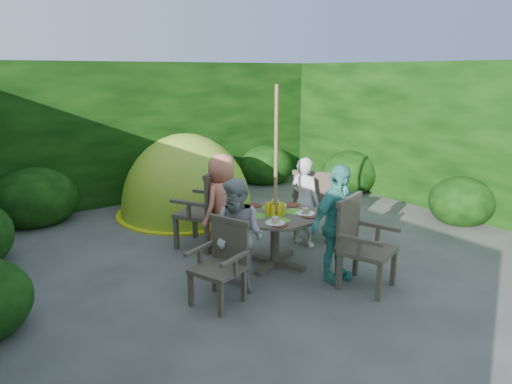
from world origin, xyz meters
TOP-DOWN VIEW (x-y plane):
  - ground at (0.00, 0.00)m, footprint 60.00×60.00m
  - hedge_enclosure at (0.00, 1.33)m, footprint 9.00×9.00m
  - patio_table at (-0.13, -0.18)m, footprint 1.48×1.48m
  - parasol_pole at (-0.13, -0.18)m, footprint 0.06×0.06m
  - garden_chair_right at (0.89, 0.20)m, footprint 0.76×0.78m
  - garden_chair_left at (-1.16, -0.59)m, footprint 0.59×0.63m
  - garden_chair_back at (-0.52, 0.83)m, footprint 0.81×0.78m
  - garden_chair_front at (0.28, -1.20)m, footprint 0.72×0.68m
  - child_right at (0.61, 0.11)m, footprint 0.39×0.50m
  - child_left at (-0.87, -0.48)m, footprint 0.69×0.76m
  - child_back at (-0.43, 0.56)m, footprint 0.77×0.65m
  - child_front at (0.17, -0.93)m, footprint 0.82×0.40m
  - dome_tent at (-0.01, 2.38)m, footprint 2.64×2.64m

SIDE VIEW (x-z plane):
  - ground at x=0.00m, z-range 0.00..0.00m
  - dome_tent at x=-0.01m, z-range -1.35..1.35m
  - garden_chair_left at x=-1.16m, z-range 0.03..0.87m
  - garden_chair_front at x=0.28m, z-range 0.03..1.01m
  - garden_chair_right at x=0.89m, z-range 0.03..1.01m
  - garden_chair_back at x=-0.52m, z-range 0.04..1.07m
  - patio_table at x=-0.13m, z-range 0.16..0.95m
  - child_right at x=0.61m, z-range 0.00..1.24m
  - child_left at x=-0.87m, z-range 0.00..1.25m
  - child_back at x=-0.43m, z-range 0.00..1.33m
  - child_front at x=0.17m, z-range 0.00..1.36m
  - parasol_pole at x=-0.13m, z-range 0.00..2.20m
  - hedge_enclosure at x=0.00m, z-range 0.00..2.50m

